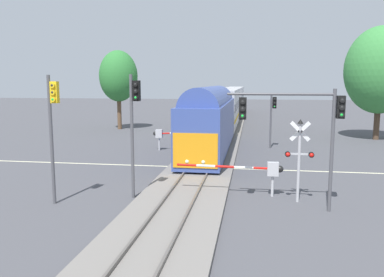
% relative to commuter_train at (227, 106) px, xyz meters
% --- Properties ---
extents(ground_plane, '(220.00, 220.00, 0.00)m').
position_rel_commuter_train_xyz_m(ground_plane, '(-0.00, -25.98, -2.73)').
color(ground_plane, '#47474C').
extents(road_centre_stripe, '(44.00, 0.20, 0.01)m').
position_rel_commuter_train_xyz_m(road_centre_stripe, '(-0.00, -25.98, -2.73)').
color(road_centre_stripe, beige).
rests_on(road_centre_stripe, ground).
extents(railway_track, '(4.40, 80.00, 0.32)m').
position_rel_commuter_train_xyz_m(railway_track, '(-0.00, -25.98, -2.64)').
color(railway_track, slate).
rests_on(railway_track, ground).
extents(commuter_train, '(3.04, 61.89, 5.16)m').
position_rel_commuter_train_xyz_m(commuter_train, '(0.00, 0.00, 0.00)').
color(commuter_train, '#384C93').
rests_on(commuter_train, railway_track).
extents(crossing_gate_near, '(5.50, 0.40, 1.80)m').
position_rel_commuter_train_xyz_m(crossing_gate_near, '(3.90, -32.25, -1.34)').
color(crossing_gate_near, '#B7B7BC').
rests_on(crossing_gate_near, ground).
extents(crossing_signal_mast, '(1.36, 0.44, 4.07)m').
position_rel_commuter_train_xyz_m(crossing_signal_mast, '(5.65, -33.03, -0.25)').
color(crossing_signal_mast, '#B2B2B7').
rests_on(crossing_signal_mast, ground).
extents(crossing_gate_far, '(5.34, 0.40, 1.80)m').
position_rel_commuter_train_xyz_m(crossing_gate_far, '(-3.94, -19.72, -1.32)').
color(crossing_gate_far, '#B7B7BC').
rests_on(crossing_gate_far, ground).
extents(traffic_signal_near_left, '(0.53, 0.38, 6.14)m').
position_rel_commuter_train_xyz_m(traffic_signal_near_left, '(-5.85, -35.07, 1.36)').
color(traffic_signal_near_left, '#4C4C51').
rests_on(traffic_signal_near_left, ground).
extents(traffic_signal_near_right, '(5.12, 0.38, 5.53)m').
position_rel_commuter_train_xyz_m(traffic_signal_near_right, '(5.55, -34.24, 1.45)').
color(traffic_signal_near_right, '#4C4C51').
rests_on(traffic_signal_near_right, ground).
extents(traffic_signal_far_side, '(0.53, 0.38, 4.84)m').
position_rel_commuter_train_xyz_m(traffic_signal_far_side, '(5.15, -17.09, 0.51)').
color(traffic_signal_far_side, '#4C4C51').
rests_on(traffic_signal_far_side, ground).
extents(traffic_signal_median, '(0.53, 0.38, 6.19)m').
position_rel_commuter_train_xyz_m(traffic_signal_median, '(-2.38, -33.54, 1.39)').
color(traffic_signal_median, '#4C4C51').
rests_on(traffic_signal_median, ground).
extents(maple_right_background, '(6.93, 6.93, 11.37)m').
position_rel_commuter_train_xyz_m(maple_right_background, '(15.95, -10.05, 4.26)').
color(maple_right_background, '#4C3828').
rests_on(maple_right_background, ground).
extents(pine_left_background, '(4.69, 4.69, 9.70)m').
position_rel_commuter_train_xyz_m(pine_left_background, '(-13.00, -5.44, 3.80)').
color(pine_left_background, brown).
rests_on(pine_left_background, ground).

